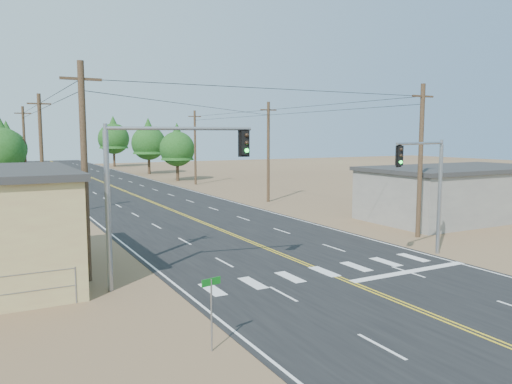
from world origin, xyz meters
TOP-DOWN VIEW (x-y plane):
  - ground at (0.00, 0.00)m, footprint 220.00×220.00m
  - road at (0.00, 30.00)m, footprint 15.00×200.00m
  - building_right at (19.00, 16.00)m, footprint 15.00×8.00m
  - utility_pole_left_near at (-10.50, 12.00)m, footprint 1.80×0.30m
  - utility_pole_left_mid at (-10.50, 32.00)m, footprint 1.80×0.30m
  - utility_pole_left_far at (-10.50, 52.00)m, footprint 1.80×0.30m
  - utility_pole_right_near at (10.50, 12.00)m, footprint 1.80×0.30m
  - utility_pole_right_mid at (10.50, 32.00)m, footprint 1.80×0.30m
  - utility_pole_right_far at (10.50, 52.00)m, footprint 1.80×0.30m
  - signal_mast_left at (-8.07, 9.65)m, footprint 6.41×1.49m
  - signal_mast_right at (6.64, 7.71)m, footprint 4.83×1.68m
  - street_sign at (-8.47, 2.29)m, footprint 0.69×0.18m
  - tree_left_near at (-13.02, 51.38)m, footprint 5.39×5.39m
  - tree_left_mid at (-11.85, 66.24)m, footprint 5.26×5.26m
  - tree_right_near at (10.25, 58.55)m, footprint 5.12×5.12m
  - tree_right_mid at (10.24, 73.21)m, footprint 5.81×5.81m
  - tree_right_far at (9.42, 96.30)m, footprint 6.48×6.48m

SIDE VIEW (x-z plane):
  - ground at x=0.00m, z-range 0.00..0.00m
  - road at x=0.00m, z-range 0.00..0.02m
  - street_sign at x=-8.47m, z-range 0.40..2.74m
  - building_right at x=19.00m, z-range 0.00..4.00m
  - signal_mast_right at x=6.64m, z-range 1.11..7.58m
  - signal_mast_left at x=-8.07m, z-range 1.31..8.52m
  - utility_pole_left_near at x=-10.50m, z-range 0.12..10.12m
  - utility_pole_left_mid at x=-10.50m, z-range 0.12..10.12m
  - utility_pole_left_far at x=-10.50m, z-range 0.12..10.12m
  - utility_pole_right_near at x=10.50m, z-range 0.12..10.12m
  - utility_pole_right_mid at x=10.50m, z-range 0.12..10.12m
  - utility_pole_right_far at x=10.50m, z-range 0.12..10.12m
  - tree_right_near at x=10.25m, z-range 0.95..9.48m
  - tree_left_mid at x=-11.85m, z-range 0.98..9.74m
  - tree_left_near at x=-13.02m, z-range 1.00..9.99m
  - tree_right_mid at x=10.24m, z-range 1.08..10.77m
  - tree_right_far at x=9.42m, z-range 1.21..12.01m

